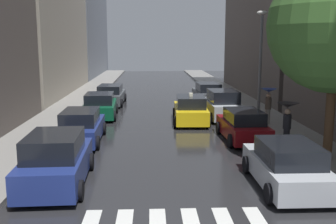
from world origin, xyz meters
name	(u,v)px	position (x,y,z in m)	size (l,w,h in m)	color
ground_plane	(159,104)	(0.00, 24.00, -0.02)	(28.00, 72.00, 0.04)	#242426
sidewalk_left	(76,103)	(-6.50, 24.00, 0.07)	(3.00, 72.00, 0.15)	gray
sidewalk_right	(240,102)	(6.50, 24.00, 0.07)	(3.00, 72.00, 0.15)	gray
building_left_mid	(36,29)	(-11.00, 30.37, 5.99)	(6.00, 19.49, 11.98)	#9E9384
building_left_far	(78,31)	(-11.00, 51.54, 6.36)	(6.00, 21.46, 12.72)	slate
parked_car_left_nearest	(56,161)	(-3.81, 6.13, 0.84)	(2.26, 4.56, 1.81)	navy
parked_car_left_second	(81,127)	(-3.98, 11.95, 0.75)	(2.10, 4.54, 1.60)	navy
parked_car_left_third	(100,106)	(-3.89, 18.40, 0.74)	(2.31, 4.47, 1.58)	#0C4C2D
parked_car_left_fourth	(111,95)	(-3.74, 23.79, 0.73)	(2.20, 4.83, 1.53)	#474C51
parked_car_right_nearest	(287,166)	(3.87, 5.60, 0.73)	(2.13, 4.33, 1.55)	#B2B7BF
parked_car_right_second	(243,126)	(3.90, 12.03, 0.72)	(2.13, 4.28, 1.53)	maroon
parked_car_right_third	(222,105)	(3.89, 17.70, 0.84)	(2.26, 4.48, 1.82)	#B2B7BF
parked_car_right_fourth	(208,94)	(3.89, 24.13, 0.76)	(2.24, 4.70, 1.62)	#474C51
taxi_midroad	(191,110)	(1.76, 16.50, 0.76)	(2.19, 4.53, 1.81)	yellow
pedestrian_foreground	(287,115)	(5.43, 10.17, 1.57)	(0.96, 0.96, 1.99)	black
pedestrian_near_tree	(268,99)	(6.10, 15.29, 1.57)	(0.91, 0.91, 2.02)	gray
street_tree_right	(336,26)	(6.45, 8.27, 5.39)	(5.20, 5.20, 7.85)	#513823
lamp_post_right	(260,59)	(5.55, 15.30, 3.84)	(0.60, 0.28, 6.34)	#595B60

